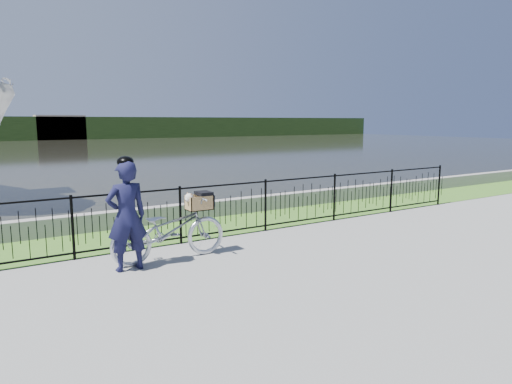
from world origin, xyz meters
TOP-DOWN VIEW (x-y plane):
  - ground at (0.00, 0.00)m, footprint 120.00×120.00m
  - grass_strip at (0.00, 2.60)m, footprint 60.00×2.00m
  - water at (0.00, 33.00)m, footprint 120.00×120.00m
  - quay_wall at (0.00, 3.60)m, footprint 60.00×0.30m
  - fence at (0.00, 1.60)m, footprint 14.00×0.06m
  - far_treeline at (0.00, 60.00)m, footprint 120.00×6.00m
  - far_building_right at (6.00, 58.50)m, footprint 6.00×3.00m
  - bicycle_rig at (-1.57, 0.70)m, footprint 2.06×0.72m
  - cyclist at (-2.36, 0.55)m, footprint 0.66×0.45m

SIDE VIEW (x-z plane):
  - ground at x=0.00m, z-range 0.00..0.00m
  - water at x=0.00m, z-range 0.00..0.00m
  - grass_strip at x=0.00m, z-range 0.00..0.01m
  - quay_wall at x=0.00m, z-range 0.00..0.40m
  - bicycle_rig at x=-1.57m, z-range -0.04..1.14m
  - fence at x=0.00m, z-range 0.00..1.15m
  - cyclist at x=-2.36m, z-range -0.01..1.84m
  - far_treeline at x=0.00m, z-range 0.00..3.00m
  - far_building_right at x=6.00m, z-range 0.00..3.20m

